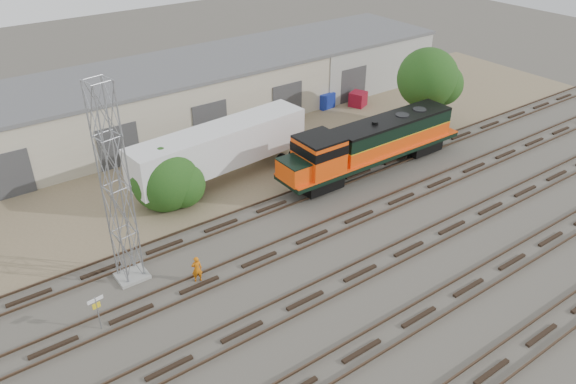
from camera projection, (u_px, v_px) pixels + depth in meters
ground at (327, 249)px, 34.41m from camera, size 140.00×140.00×0.00m
dirt_strip at (208, 159)px, 44.89m from camera, size 80.00×16.00×0.02m
tracks at (360, 273)px, 32.27m from camera, size 80.00×20.40×0.28m
warehouse at (162, 99)px, 49.16m from camera, size 58.40×10.40×5.30m
locomotive at (370, 144)px, 42.05m from camera, size 16.35×2.87×3.93m
signal_tower at (116, 190)px, 29.29m from camera, size 1.72×1.72×11.68m
sign_post at (97, 307)px, 27.82m from camera, size 0.82×0.13×2.01m
worker at (197, 269)px, 31.40m from camera, size 0.69×0.55×1.65m
semi_trailer at (224, 147)px, 40.74m from camera, size 14.15×4.02×4.29m
dumpster_blue at (324, 100)px, 54.25m from camera, size 1.70×1.61×1.50m
dumpster_red at (358, 99)px, 54.56m from camera, size 1.94×1.89×1.40m
tree_mid at (169, 180)px, 38.03m from camera, size 4.82×4.59×4.59m
tree_east at (431, 80)px, 48.49m from camera, size 5.52×5.26×7.10m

